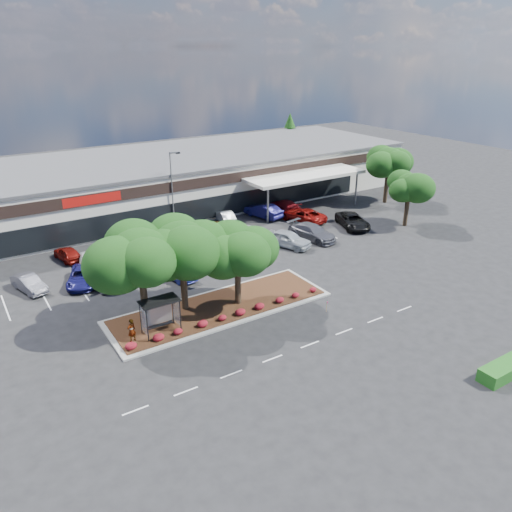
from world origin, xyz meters
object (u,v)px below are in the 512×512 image
survey_stake (327,305)px  car_1 (83,276)px  car_0 (29,283)px  light_pole (174,196)px

survey_stake → car_1: 21.50m
car_0 → survey_stake: bearing=-57.6°
light_pole → survey_stake: light_pole is taller
car_1 → light_pole: bearing=57.1°
car_1 → survey_stake: bearing=-24.5°
light_pole → car_0: light_pole is taller
light_pole → car_1: 16.13m
survey_stake → light_pole: bearing=94.4°
survey_stake → car_0: (-19.08, 16.64, 0.08)m
light_pole → car_1: light_pole is taller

